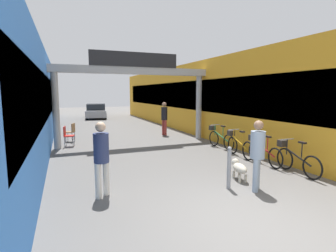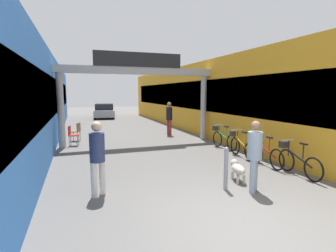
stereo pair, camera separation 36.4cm
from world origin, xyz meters
name	(u,v)px [view 1 (the left image)]	position (x,y,z in m)	size (l,w,h in m)	color
ground_plane	(250,223)	(0.00, 0.00, 0.00)	(80.00, 80.00, 0.00)	#605E5B
storefront_left	(18,100)	(-5.09, 11.00, 1.99)	(3.00, 26.00, 3.99)	blue
storefront_right	(202,98)	(5.09, 11.00, 1.99)	(3.00, 26.00, 3.99)	gold
arcade_sign_gateway	(134,80)	(0.00, 8.14, 2.91)	(7.40, 0.47, 4.13)	#B2B2B2
pedestrian_with_dog	(257,151)	(1.19, 1.25, 0.98)	(0.48, 0.48, 1.70)	#8C9EB2
pedestrian_companion	(101,154)	(-2.31, 2.24, 0.98)	(0.47, 0.47, 1.72)	silver
pedestrian_carrying_crate	(164,116)	(2.09, 9.78, 1.06)	(0.39, 0.40, 1.83)	#99332D
dog_on_leash	(239,168)	(1.29, 2.06, 0.33)	(0.40, 0.74, 0.53)	beige
bicycle_black_nearest	(295,159)	(3.16, 1.93, 0.44)	(0.46, 1.69, 0.98)	black
bicycle_red_second	(263,151)	(2.99, 3.08, 0.44)	(0.46, 1.69, 0.98)	black
bicycle_orange_third	(238,145)	(2.90, 4.25, 0.44)	(0.46, 1.69, 0.98)	black
bicycle_green_farthest	(219,138)	(3.09, 5.80, 0.44)	(0.46, 1.69, 0.98)	black
bollard_post_metal	(229,167)	(0.65, 1.60, 0.54)	(0.10, 0.10, 1.06)	gray
cafe_chair_red_nearer	(67,134)	(-2.96, 8.47, 0.54)	(0.46, 0.46, 0.89)	gray
cafe_chair_wood_farther	(71,131)	(-2.75, 9.60, 0.54)	(0.52, 0.52, 0.89)	gray
parked_car_silver	(96,111)	(-0.26, 21.14, 0.64)	(2.28, 4.20, 1.33)	#99999E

